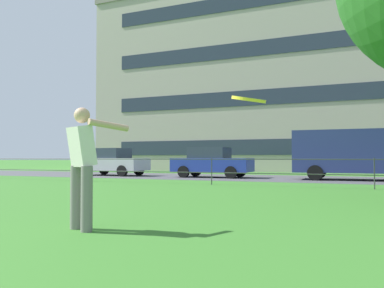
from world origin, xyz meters
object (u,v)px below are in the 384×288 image
(panel_van_far_left, at_px, (352,152))
(apartment_building_background, at_px, (305,83))
(car_silver_right, at_px, (112,162))
(car_blue_left, at_px, (212,162))
(person_thrower, at_px, (82,164))
(frisbee, at_px, (249,99))

(panel_van_far_left, bearing_deg, apartment_building_background, 106.14)
(car_silver_right, distance_m, panel_van_far_left, 12.69)
(car_silver_right, height_order, car_blue_left, same)
(panel_van_far_left, bearing_deg, person_thrower, -100.51)
(car_silver_right, bearing_deg, frisbee, -52.15)
(person_thrower, height_order, car_silver_right, person_thrower)
(apartment_building_background, bearing_deg, frisbee, -82.20)
(car_silver_right, distance_m, apartment_building_background, 18.46)
(frisbee, relative_size, car_blue_left, 0.09)
(car_blue_left, bearing_deg, person_thrower, -75.43)
(car_silver_right, xyz_separation_m, apartment_building_background, (8.39, 15.13, 6.42))
(car_silver_right, bearing_deg, panel_van_far_left, 1.44)
(person_thrower, distance_m, panel_van_far_left, 15.41)
(person_thrower, height_order, apartment_building_background, apartment_building_background)
(car_blue_left, bearing_deg, panel_van_far_left, 1.27)
(car_silver_right, xyz_separation_m, panel_van_far_left, (12.68, 0.32, 0.49))
(car_blue_left, height_order, apartment_building_background, apartment_building_background)
(person_thrower, bearing_deg, car_silver_right, 123.64)
(panel_van_far_left, xyz_separation_m, apartment_building_background, (-4.29, 14.81, 5.93))
(car_blue_left, distance_m, apartment_building_background, 16.46)
(car_blue_left, distance_m, panel_van_far_left, 6.73)
(frisbee, distance_m, car_silver_right, 20.72)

